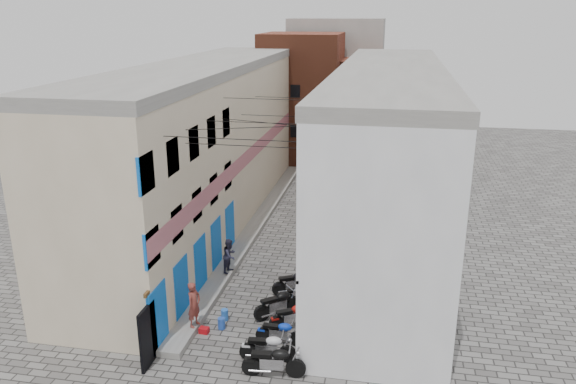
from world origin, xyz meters
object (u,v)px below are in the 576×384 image
Objects in this scene: motorcycle_b at (268,346)px; motorcycle_f at (301,292)px; person_b at (230,256)px; red_crate at (204,330)px; water_jug_near at (222,323)px; motorcycle_c at (280,331)px; motorcycle_e at (278,302)px; motorcycle_a at (274,360)px; motorcycle_g at (294,281)px; motorcycle_d at (293,314)px; person_a at (194,304)px; water_jug_far at (225,315)px.

motorcycle_b is 1.19× the size of motorcycle_f.
person_b is 4.85m from red_crate.
red_crate is at bearing -118.77° from motorcycle_b.
water_jug_near is 0.71m from red_crate.
motorcycle_e is at bearing -164.50° from motorcycle_c.
motorcycle_a is 1.35× the size of person_b.
person_b is at bearing -156.75° from motorcycle_b.
motorcycle_g is at bearing 175.35° from motorcycle_b.
person_a reaches higher than motorcycle_d.
motorcycle_b is at bearing -28.64° from motorcycle_g.
motorcycle_c is 0.86× the size of motorcycle_e.
motorcycle_e is 1.26× the size of motorcycle_f.
motorcycle_e reaches higher than motorcycle_b.
person_b is (-3.57, 1.77, 0.56)m from motorcycle_f.
motorcycle_c is 3.90m from motorcycle_g.
water_jug_far is (-2.31, -2.68, -0.36)m from motorcycle_g.
motorcycle_a is at bearing 7.33° from motorcycle_c.
person_b is (-3.51, 6.82, 0.42)m from motorcycle_a.
motorcycle_e is 4.18m from person_b.
motorcycle_d is at bearing -0.86° from water_jug_far.
motorcycle_c is 2.49m from water_jug_near.
motorcycle_b is 1.03× the size of motorcycle_d.
motorcycle_g is at bearing 158.30° from motorcycle_d.
red_crate is at bearing -143.11° from water_jug_near.
motorcycle_b is 4.49× the size of water_jug_far.
motorcycle_f is 0.84× the size of motorcycle_g.
red_crate is (-0.49, -1.05, -0.11)m from water_jug_far.
water_jug_near is at bearing -101.87° from motorcycle_c.
motorcycle_f is at bearing 110.76° from motorcycle_e.
person_a reaches higher than motorcycle_f.
motorcycle_g is at bearing 49.23° from water_jug_far.
motorcycle_b is at bearing -8.39° from motorcycle_c.
motorcycle_g is 4.01m from water_jug_near.
motorcycle_g reaches higher than motorcycle_d.
motorcycle_a reaches higher than water_jug_near.
motorcycle_g is (0.03, 4.99, -0.00)m from motorcycle_b.
motorcycle_e is 4.75× the size of water_jug_near.
motorcycle_e reaches higher than motorcycle_f.
motorcycle_g reaches higher than red_crate.
person_a is at bearing -117.03° from motorcycle_b.
motorcycle_f reaches higher than red_crate.
motorcycle_b is at bearing -37.35° from water_jug_near.
motorcycle_e is (-0.73, 0.72, 0.05)m from motorcycle_d.
motorcycle_d is 4.35× the size of water_jug_far.
motorcycle_c is 3.39m from person_a.
motorcycle_g is at bearing 174.09° from motorcycle_f.
motorcycle_g reaches higher than motorcycle_f.
motorcycle_d reaches higher than motorcycle_c.
motorcycle_e is at bearing -123.46° from person_b.
motorcycle_a is 1.07× the size of motorcycle_b.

